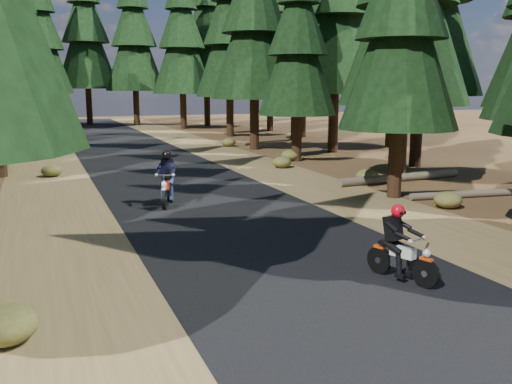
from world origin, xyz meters
The scene contains 10 objects.
ground centered at (0.00, 0.00, 0.00)m, with size 120.00×120.00×0.00m, color #422B17.
road centered at (0.00, 5.00, 0.01)m, with size 6.00×100.00×0.01m, color black.
shoulder_l centered at (-4.60, 5.00, 0.00)m, with size 3.20×100.00×0.01m, color brown.
shoulder_r centered at (4.60, 5.00, 0.00)m, with size 3.20×100.00×0.01m, color brown.
pine_forest centered at (-0.02, 21.05, 7.89)m, with size 34.59×55.08×16.32m.
log_near centered at (8.14, 7.05, 0.16)m, with size 0.32×0.32×5.68m, color #4C4233.
log_far centered at (8.19, 3.54, 0.12)m, with size 0.24×0.24×3.97m, color #4C4233.
understory_shrubs centered at (1.31, 8.20, 0.26)m, with size 14.22×31.69×0.59m.
rider_lead centered at (1.38, -2.57, 0.49)m, with size 0.98×1.70×1.45m.
rider_follow centered at (-1.26, 5.87, 0.57)m, with size 1.16×1.97×1.68m.
Camera 1 is at (-4.89, -11.20, 3.64)m, focal length 40.00 mm.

